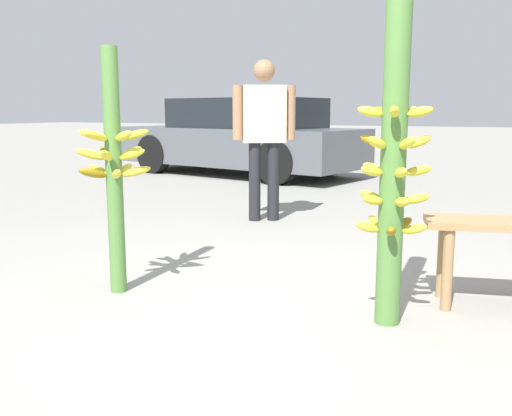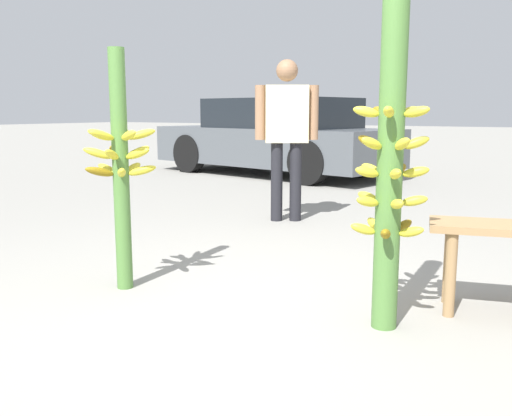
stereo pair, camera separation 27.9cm
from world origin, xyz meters
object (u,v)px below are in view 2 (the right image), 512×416
Objects in this scene: banana_stalk_left at (121,166)px; vendor_person at (287,126)px; banana_stalk_center at (390,164)px; parked_car at (275,138)px.

vendor_person reaches higher than banana_stalk_left.
banana_stalk_center reaches higher than vendor_person.
banana_stalk_center reaches higher than banana_stalk_left.
banana_stalk_left is at bearing -147.58° from parked_car.
parked_car is at bearing -91.05° from vendor_person.
vendor_person reaches higher than parked_car.
parked_car is at bearing 110.73° from banana_stalk_left.
banana_stalk_left is at bearing -173.12° from banana_stalk_center.
banana_stalk_center is at bearing 96.34° from vendor_person.
vendor_person is 0.35× the size of parked_car.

